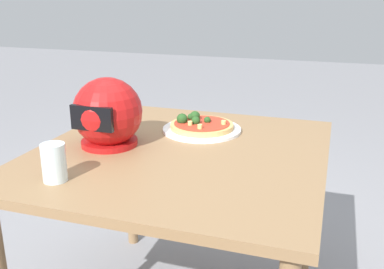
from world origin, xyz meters
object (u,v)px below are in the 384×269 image
Objects in this scene: motorcycle_helmet at (108,114)px; drinking_glass at (54,163)px; pizza at (200,124)px; dining_table at (181,171)px.

drinking_glass is (-0.00, 0.32, -0.06)m from motorcycle_helmet.
pizza is at bearing -113.69° from drinking_glass.
motorcycle_helmet is (0.26, 0.26, 0.09)m from pizza.
motorcycle_helmet is at bearing 7.77° from dining_table.
dining_table is 0.33m from motorcycle_helmet.
pizza is 1.02× the size of motorcycle_helmet.
pizza is 2.20× the size of drinking_glass.
dining_table is at bearing -125.50° from drinking_glass.
drinking_glass is at bearing 54.50° from dining_table.
motorcycle_helmet is at bearing 45.32° from pizza.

